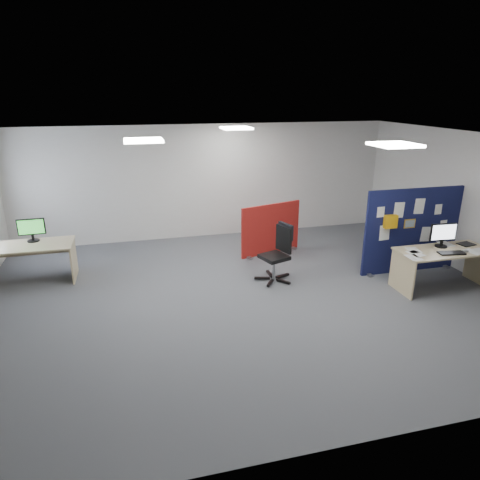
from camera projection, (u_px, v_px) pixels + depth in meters
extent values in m
plane|color=#56595F|center=(243.00, 296.00, 7.49)|extent=(9.00, 9.00, 0.00)
cube|color=white|center=(243.00, 139.00, 6.61)|extent=(9.00, 7.00, 0.02)
cube|color=silver|center=(206.00, 182.00, 10.25)|extent=(9.00, 0.02, 2.70)
cube|color=silver|center=(342.00, 332.00, 3.84)|extent=(9.00, 0.02, 2.70)
cube|color=silver|center=(473.00, 206.00, 8.10)|extent=(0.02, 7.00, 2.70)
cube|color=white|center=(395.00, 145.00, 6.17)|extent=(0.60, 0.60, 0.04)
cube|color=white|center=(143.00, 140.00, 6.72)|extent=(0.60, 0.60, 0.04)
cube|color=white|center=(236.00, 128.00, 9.02)|extent=(0.60, 0.60, 0.04)
cube|color=#10153D|center=(412.00, 231.00, 8.31)|extent=(2.03, 0.06, 1.68)
cube|color=gray|center=(368.00, 274.00, 8.38)|extent=(0.08, 0.30, 0.04)
cube|color=gray|center=(444.00, 265.00, 8.78)|extent=(0.08, 0.30, 0.04)
cube|color=white|center=(381.00, 212.00, 7.96)|extent=(0.15, 0.01, 0.20)
cube|color=white|center=(399.00, 210.00, 8.05)|extent=(0.21, 0.01, 0.30)
cube|color=white|center=(419.00, 206.00, 8.13)|extent=(0.21, 0.01, 0.30)
cube|color=white|center=(438.00, 209.00, 8.26)|extent=(0.15, 0.01, 0.20)
cube|color=white|center=(385.00, 233.00, 8.13)|extent=(0.21, 0.01, 0.30)
cube|color=white|center=(426.00, 234.00, 8.38)|extent=(0.21, 0.01, 0.30)
cube|color=white|center=(443.00, 225.00, 8.41)|extent=(0.15, 0.01, 0.20)
cube|color=gold|center=(410.00, 224.00, 8.20)|extent=(0.24, 0.01, 0.18)
cube|color=#EAA20E|center=(391.00, 222.00, 8.03)|extent=(0.25, 0.10, 0.25)
cube|color=tan|center=(445.00, 251.00, 7.61)|extent=(1.69, 0.75, 0.03)
cube|color=tan|center=(402.00, 274.00, 7.54)|extent=(0.03, 0.69, 0.70)
cube|color=tan|center=(479.00, 265.00, 7.92)|extent=(0.03, 0.69, 0.70)
cube|color=tan|center=(431.00, 253.00, 7.98)|extent=(1.52, 0.02, 0.30)
cylinder|color=black|center=(441.00, 246.00, 7.77)|extent=(0.21, 0.21, 0.02)
cube|color=black|center=(441.00, 243.00, 7.75)|extent=(0.04, 0.03, 0.11)
cube|color=black|center=(443.00, 232.00, 7.68)|extent=(0.51, 0.07, 0.32)
cube|color=white|center=(444.00, 232.00, 7.66)|extent=(0.46, 0.03, 0.28)
cube|color=black|center=(451.00, 253.00, 7.43)|extent=(0.47, 0.24, 0.02)
cube|color=gray|center=(465.00, 251.00, 7.51)|extent=(0.11, 0.07, 0.03)
cube|color=black|center=(466.00, 244.00, 7.88)|extent=(0.31, 0.27, 0.01)
cube|color=maroon|center=(271.00, 229.00, 9.35)|extent=(1.44, 0.47, 1.11)
cube|color=gray|center=(245.00, 254.00, 9.39)|extent=(0.08, 0.30, 0.04)
cube|color=gray|center=(295.00, 249.00, 9.67)|extent=(0.08, 0.30, 0.04)
cube|color=tan|center=(28.00, 246.00, 7.86)|extent=(1.56, 0.78, 0.03)
cube|color=tan|center=(74.00, 260.00, 8.16)|extent=(0.03, 0.72, 0.70)
cube|color=tan|center=(33.00, 248.00, 8.25)|extent=(1.41, 0.02, 0.30)
cylinder|color=black|center=(34.00, 241.00, 8.06)|extent=(0.22, 0.22, 0.02)
cube|color=black|center=(33.00, 237.00, 8.03)|extent=(0.05, 0.03, 0.11)
cube|color=black|center=(31.00, 227.00, 7.97)|extent=(0.49, 0.05, 0.31)
cube|color=green|center=(31.00, 227.00, 7.95)|extent=(0.44, 0.02, 0.27)
cube|color=black|center=(282.00, 276.00, 8.24)|extent=(0.30, 0.14, 0.04)
cube|color=black|center=(270.00, 274.00, 8.32)|extent=(0.06, 0.30, 0.04)
cube|color=black|center=(262.00, 278.00, 8.13)|extent=(0.30, 0.13, 0.04)
cube|color=black|center=(270.00, 283.00, 7.93)|extent=(0.21, 0.27, 0.04)
cube|color=black|center=(283.00, 281.00, 8.00)|extent=(0.22, 0.27, 0.04)
cylinder|color=gray|center=(274.00, 268.00, 8.06)|extent=(0.06, 0.06, 0.42)
cube|color=black|center=(274.00, 257.00, 7.98)|extent=(0.58, 0.58, 0.07)
cube|color=black|center=(284.00, 239.00, 7.99)|extent=(0.18, 0.41, 0.49)
cube|color=black|center=(286.00, 231.00, 7.96)|extent=(0.18, 0.37, 0.30)
cube|color=white|center=(416.00, 254.00, 7.43)|extent=(0.24, 0.32, 0.00)
cube|color=white|center=(414.00, 250.00, 7.59)|extent=(0.25, 0.33, 0.00)
cube|color=white|center=(473.00, 252.00, 7.52)|extent=(0.28, 0.34, 0.00)
cube|color=white|center=(414.00, 257.00, 7.26)|extent=(0.22, 0.31, 0.00)
cube|color=white|center=(446.00, 244.00, 7.90)|extent=(0.21, 0.30, 0.00)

